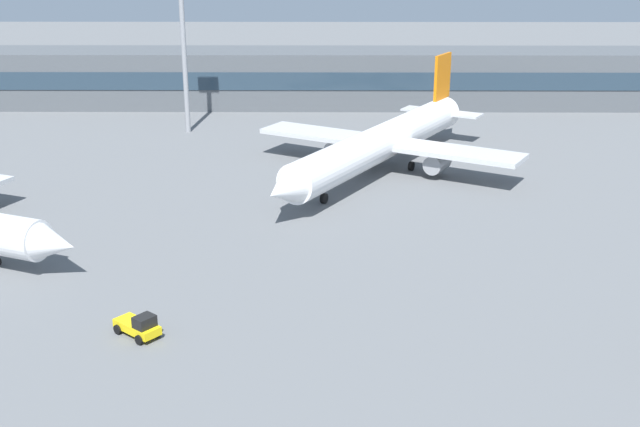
% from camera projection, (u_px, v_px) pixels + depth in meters
% --- Properties ---
extents(ground_plane, '(400.00, 400.00, 0.00)m').
position_uv_depth(ground_plane, '(309.00, 245.00, 72.19)').
color(ground_plane, slate).
extents(terminal_building, '(118.68, 12.13, 9.00)m').
position_uv_depth(terminal_building, '(316.00, 78.00, 130.80)').
color(terminal_building, '#4C5156').
rests_on(terminal_building, ground_plane).
extents(airplane_far, '(31.12, 42.77, 11.72)m').
position_uv_depth(airplane_far, '(381.00, 143.00, 93.24)').
color(airplane_far, white).
rests_on(airplane_far, ground_plane).
extents(baggage_tug_yellow, '(3.73, 3.45, 1.75)m').
position_uv_depth(baggage_tug_yellow, '(139.00, 326.00, 55.39)').
color(baggage_tug_yellow, yellow).
rests_on(baggage_tug_yellow, ground_plane).
extents(floodlight_tower_west, '(3.20, 0.80, 24.40)m').
position_uv_depth(floodlight_tower_west, '(183.00, 31.00, 109.24)').
color(floodlight_tower_west, gray).
rests_on(floodlight_tower_west, ground_plane).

